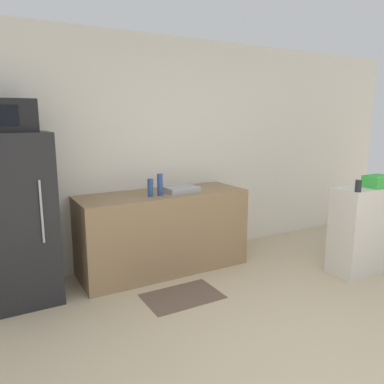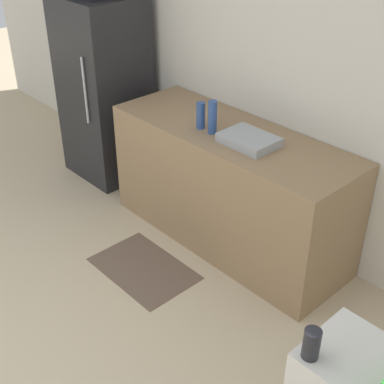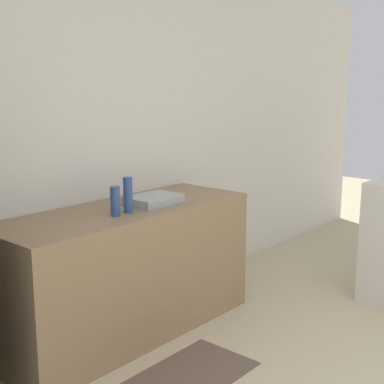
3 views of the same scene
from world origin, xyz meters
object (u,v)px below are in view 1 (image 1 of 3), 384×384
at_px(jar, 358,186).
at_px(microwave, 6,115).
at_px(basket, 377,181).
at_px(refrigerator, 16,220).
at_px(bottle_tall, 160,185).
at_px(bottle_short, 150,188).

bearing_deg(jar, microwave, 157.95).
relative_size(basket, jar, 2.28).
relative_size(refrigerator, bottle_tall, 6.82).
bearing_deg(bottle_short, microwave, 176.38).
distance_m(microwave, jar, 3.37).
xyz_separation_m(microwave, bottle_tall, (1.40, -0.08, -0.71)).
bearing_deg(jar, refrigerator, 157.93).
bearing_deg(jar, bottle_short, 146.82).
bearing_deg(bottle_tall, bottle_short, -178.43).
bearing_deg(microwave, basket, -18.63).
xyz_separation_m(refrigerator, microwave, (-0.00, -0.00, 0.92)).
xyz_separation_m(microwave, bottle_short, (1.29, -0.08, -0.73)).
distance_m(bottle_tall, jar, 2.02).
relative_size(microwave, basket, 1.70).
bearing_deg(microwave, jar, -22.05).
bearing_deg(basket, bottle_tall, 152.17).
relative_size(microwave, bottle_tall, 2.05).
bearing_deg(bottle_short, bottle_tall, 1.57).
height_order(refrigerator, microwave, microwave).
relative_size(refrigerator, bottle_short, 8.40).
height_order(refrigerator, bottle_short, refrigerator).
bearing_deg(bottle_short, refrigerator, 176.33).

